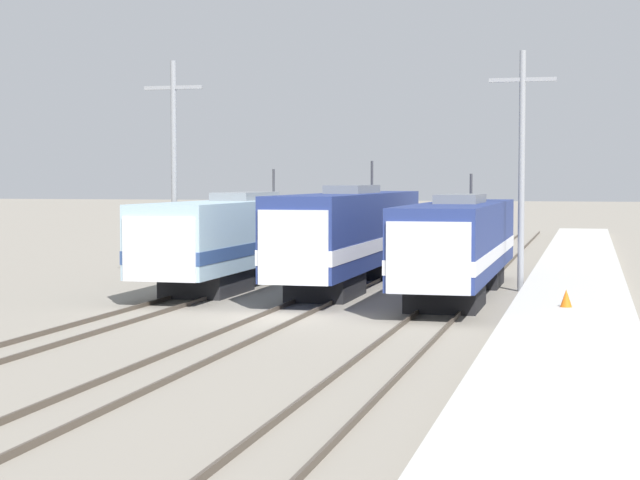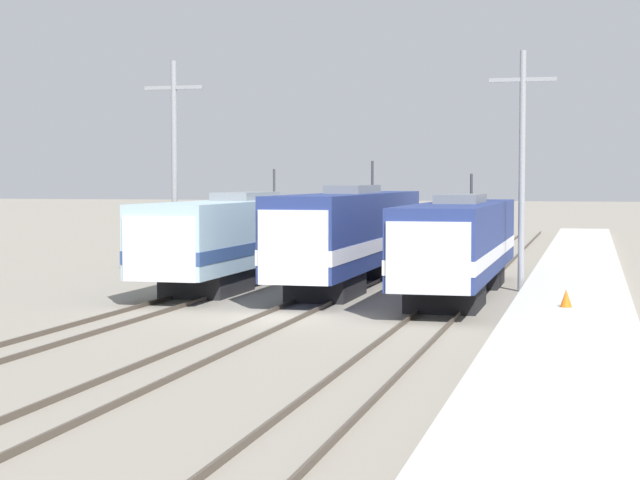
{
  "view_description": "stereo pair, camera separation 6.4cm",
  "coord_description": "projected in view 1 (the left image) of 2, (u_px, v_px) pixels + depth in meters",
  "views": [
    {
      "loc": [
        9.92,
        -34.11,
        4.58
      ],
      "look_at": [
        0.64,
        2.48,
        2.46
      ],
      "focal_mm": 60.0,
      "sensor_mm": 36.0,
      "label": 1
    },
    {
      "loc": [
        9.98,
        -34.1,
        4.58
      ],
      "look_at": [
        0.64,
        2.48,
        2.46
      ],
      "focal_mm": 60.0,
      "sensor_mm": 36.0,
      "label": 2
    }
  ],
  "objects": [
    {
      "name": "rail_pair_far_right",
      "position": [
        431.0,
        320.0,
        34.48
      ],
      "size": [
        1.51,
        120.0,
        0.15
      ],
      "color": "#4C4238",
      "rests_on": "ground_plane"
    },
    {
      "name": "catenary_tower_left",
      "position": [
        174.0,
        164.0,
        47.41
      ],
      "size": [
        2.73,
        0.26,
        9.85
      ],
      "color": "gray",
      "rests_on": "ground_plane"
    },
    {
      "name": "locomotive_center",
      "position": [
        350.0,
        235.0,
        45.51
      ],
      "size": [
        2.77,
        19.06,
        5.48
      ],
      "color": "black",
      "rests_on": "ground_plane"
    },
    {
      "name": "rail_pair_far_left",
      "position": [
        145.0,
        310.0,
        36.92
      ],
      "size": [
        1.51,
        120.0,
        0.15
      ],
      "color": "#4C4238",
      "rests_on": "ground_plane"
    },
    {
      "name": "catenary_tower_right",
      "position": [
        522.0,
        163.0,
        43.68
      ],
      "size": [
        2.73,
        0.26,
        9.85
      ],
      "color": "gray",
      "rests_on": "ground_plane"
    },
    {
      "name": "ground_plane",
      "position": [
        283.0,
        317.0,
        35.71
      ],
      "size": [
        400.0,
        400.0,
        0.0
      ],
      "primitive_type": "plane",
      "color": "gray"
    },
    {
      "name": "rail_pair_center",
      "position": [
        283.0,
        315.0,
        35.7
      ],
      "size": [
        1.51,
        120.0,
        0.15
      ],
      "color": "#4C4238",
      "rests_on": "ground_plane"
    },
    {
      "name": "locomotive_far_left",
      "position": [
        242.0,
        237.0,
        47.05
      ],
      "size": [
        3.06,
        19.83,
        5.11
      ],
      "color": "#232326",
      "rests_on": "ground_plane"
    },
    {
      "name": "platform",
      "position": [
        571.0,
        320.0,
        33.39
      ],
      "size": [
        4.0,
        120.0,
        0.43
      ],
      "color": "beige",
      "rests_on": "ground_plane"
    },
    {
      "name": "traffic_cone",
      "position": [
        566.0,
        298.0,
        34.94
      ],
      "size": [
        0.39,
        0.39,
        0.58
      ],
      "color": "orange",
      "rests_on": "platform"
    },
    {
      "name": "locomotive_far_right",
      "position": [
        459.0,
        244.0,
        41.6
      ],
      "size": [
        2.98,
        17.19,
        4.85
      ],
      "color": "black",
      "rests_on": "ground_plane"
    }
  ]
}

